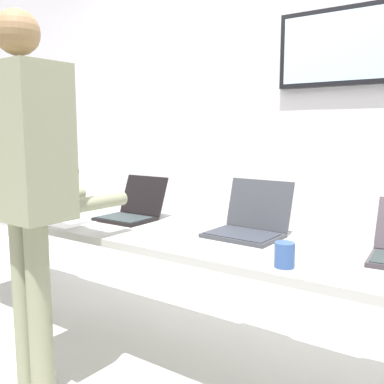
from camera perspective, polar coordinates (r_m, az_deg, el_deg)
ground at (r=2.73m, az=-6.24°, el=-20.08°), size 8.00×8.00×0.04m
back_wall at (r=3.33m, az=6.63°, el=9.88°), size 8.00×0.11×2.73m
workbench at (r=2.48m, az=-6.50°, el=-5.44°), size 3.23×0.70×0.74m
equipment_box at (r=3.53m, az=-22.43°, el=1.82°), size 0.40×0.34×0.36m
laptop_station_0 at (r=3.21m, az=-17.77°, el=-0.72°), size 0.31×0.30×0.26m
laptop_station_1 at (r=2.64m, az=-7.86°, el=-2.30°), size 0.32×0.34×0.25m
laptop_station_2 at (r=2.23m, az=7.55°, el=-4.10°), size 0.37×0.35×0.27m
person at (r=2.12m, az=-21.03°, el=2.77°), size 0.45×0.60×1.79m
coffee_mug at (r=1.75m, az=12.11°, el=-8.11°), size 0.08×0.08×0.10m
paper_sheet at (r=2.62m, az=-15.32°, el=-3.87°), size 0.21×0.30×0.00m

